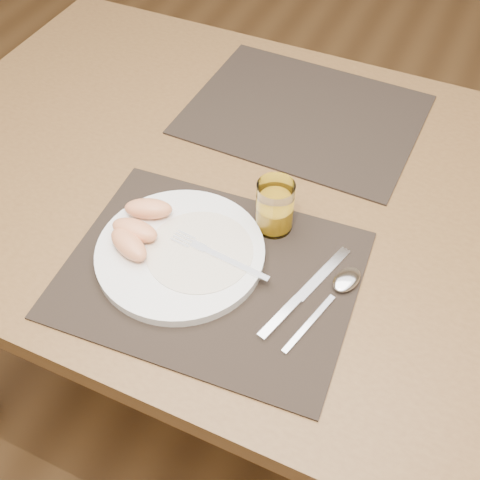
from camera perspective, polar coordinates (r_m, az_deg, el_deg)
name	(u,v)px	position (r m, az deg, el deg)	size (l,w,h in m)	color
ground	(258,384)	(1.69, 1.75, -13.53)	(5.00, 5.00, 0.00)	brown
table	(266,218)	(1.14, 2.53, 2.07)	(1.40, 0.90, 0.75)	brown
placemat_near	(211,274)	(0.95, -2.80, -3.21)	(0.45, 0.35, 0.00)	black
placemat_far	(304,114)	(1.24, 6.06, 11.77)	(0.45, 0.35, 0.00)	black
plate	(180,253)	(0.96, -5.68, -1.21)	(0.27, 0.27, 0.02)	white
plate_dressing	(200,251)	(0.95, -3.85, -1.03)	(0.17, 0.17, 0.00)	white
fork	(211,253)	(0.95, -2.72, -1.19)	(0.18, 0.04, 0.00)	silver
knife	(298,299)	(0.91, 5.56, -5.58)	(0.08, 0.22, 0.01)	silver
spoon	(341,286)	(0.93, 9.58, -4.31)	(0.07, 0.19, 0.01)	silver
juice_glass	(275,209)	(0.98, 3.31, 3.00)	(0.06, 0.06, 0.09)	white
grapefruit_wedges	(137,227)	(0.97, -9.69, 1.18)	(0.10, 0.14, 0.03)	#E8955E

